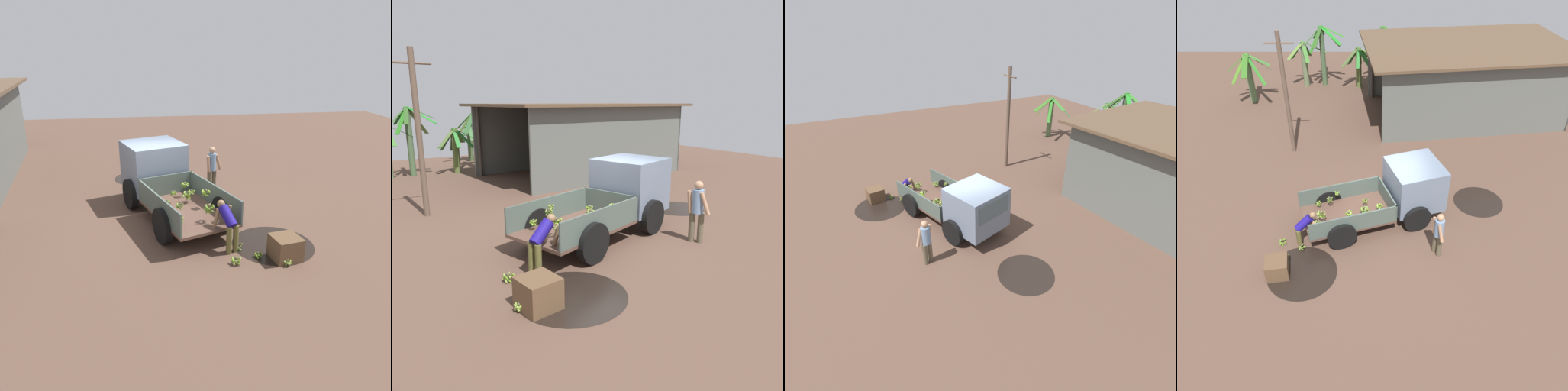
% 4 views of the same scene
% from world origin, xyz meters
% --- Properties ---
extents(ground, '(36.00, 36.00, 0.00)m').
position_xyz_m(ground, '(0.00, 0.00, 0.00)').
color(ground, brown).
extents(mud_patch_0, '(1.82, 1.82, 0.01)m').
position_xyz_m(mud_patch_0, '(3.49, 0.64, 0.00)').
color(mud_patch_0, black).
rests_on(mud_patch_0, ground).
extents(mud_patch_1, '(2.13, 2.13, 0.01)m').
position_xyz_m(mud_patch_1, '(-2.60, -2.77, 0.00)').
color(mud_patch_1, black).
rests_on(mud_patch_1, ground).
extents(cargo_truck, '(5.04, 3.18, 1.99)m').
position_xyz_m(cargo_truck, '(0.54, -0.05, 1.07)').
color(cargo_truck, brown).
rests_on(cargo_truck, ground).
extents(utility_pole, '(1.09, 0.18, 5.12)m').
position_xyz_m(utility_pole, '(-3.97, 4.26, 2.63)').
color(utility_pole, brown).
rests_on(utility_pole, ground).
extents(banana_palm_2, '(2.21, 2.85, 3.36)m').
position_xyz_m(banana_palm_2, '(-3.31, 11.86, 1.85)').
color(banana_palm_2, '#47623F').
rests_on(banana_palm_2, ground).
extents(banana_palm_3, '(2.32, 1.62, 2.56)m').
position_xyz_m(banana_palm_3, '(-4.39, 11.68, 1.34)').
color(banana_palm_3, '#63754F').
rests_on(banana_palm_3, ground).
extents(banana_palm_4, '(2.38, 1.72, 2.28)m').
position_xyz_m(banana_palm_4, '(-1.25, 11.57, 1.23)').
color(banana_palm_4, '#556631').
rests_on(banana_palm_4, ground).
extents(banana_palm_5, '(2.19, 2.76, 2.61)m').
position_xyz_m(banana_palm_5, '(-6.98, 9.41, 1.42)').
color(banana_palm_5, '#57784B').
rests_on(banana_palm_5, ground).
extents(person_foreground_visitor, '(0.41, 0.62, 1.63)m').
position_xyz_m(person_foreground_visitor, '(1.57, -1.96, 0.90)').
color(person_foreground_visitor, brown).
rests_on(person_foreground_visitor, ground).
extents(person_worker_loading, '(0.74, 0.65, 1.23)m').
position_xyz_m(person_worker_loading, '(-2.63, -1.54, 0.73)').
color(person_worker_loading, brown).
rests_on(person_worker_loading, ground).
extents(banana_bunch_on_ground_0, '(0.24, 0.25, 0.21)m').
position_xyz_m(banana_bunch_on_ground_0, '(-3.40, -1.57, 0.12)').
color(banana_bunch_on_ground_0, brown).
rests_on(banana_bunch_on_ground_0, ground).
extents(banana_bunch_on_ground_1, '(0.22, 0.22, 0.18)m').
position_xyz_m(banana_bunch_on_ground_1, '(-3.63, -2.75, 0.10)').
color(banana_bunch_on_ground_1, brown).
rests_on(banana_bunch_on_ground_1, ground).
extents(banana_bunch_on_ground_2, '(0.22, 0.22, 0.16)m').
position_xyz_m(banana_bunch_on_ground_2, '(-3.17, -2.19, 0.09)').
color(banana_bunch_on_ground_2, '#4D4632').
rests_on(banana_bunch_on_ground_2, ground).
extents(banana_bunch_on_ground_3, '(0.25, 0.24, 0.20)m').
position_xyz_m(banana_bunch_on_ground_3, '(-2.73, -1.80, 0.11)').
color(banana_bunch_on_ground_3, '#453E2D').
rests_on(banana_bunch_on_ground_3, ground).
extents(wooden_crate_0, '(0.76, 0.76, 0.58)m').
position_xyz_m(wooden_crate_0, '(-3.30, -2.82, 0.29)').
color(wooden_crate_0, brown).
rests_on(wooden_crate_0, ground).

